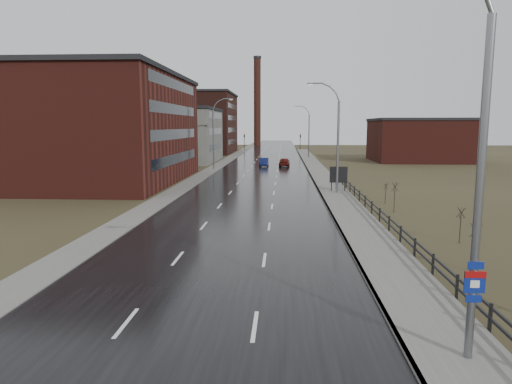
# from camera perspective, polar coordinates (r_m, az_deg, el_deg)

# --- Properties ---
(road) EXTENTS (14.00, 300.00, 0.06)m
(road) POSITION_cam_1_polar(r_m,az_deg,el_deg) (71.53, 0.82, 2.67)
(road) COLOR black
(road) RESTS_ON ground
(sidewalk_right) EXTENTS (3.20, 180.00, 0.18)m
(sidewalk_right) POSITION_cam_1_polar(r_m,az_deg,el_deg) (46.94, 9.95, -0.34)
(sidewalk_right) COLOR #595651
(sidewalk_right) RESTS_ON ground
(curb_right) EXTENTS (0.16, 180.00, 0.18)m
(curb_right) POSITION_cam_1_polar(r_m,az_deg,el_deg) (46.79, 8.10, -0.33)
(curb_right) COLOR slate
(curb_right) RESTS_ON ground
(sidewalk_left) EXTENTS (2.40, 260.00, 0.12)m
(sidewalk_left) POSITION_cam_1_polar(r_m,az_deg,el_deg) (72.36, -5.69, 2.72)
(sidewalk_left) COLOR #595651
(sidewalk_left) RESTS_ON ground
(warehouse_near) EXTENTS (22.44, 28.56, 13.50)m
(warehouse_near) POSITION_cam_1_polar(r_m,az_deg,el_deg) (61.13, -20.11, 7.53)
(warehouse_near) COLOR #471914
(warehouse_near) RESTS_ON ground
(warehouse_mid) EXTENTS (16.32, 20.40, 10.50)m
(warehouse_mid) POSITION_cam_1_polar(r_m,az_deg,el_deg) (91.63, -10.04, 7.05)
(warehouse_mid) COLOR slate
(warehouse_mid) RESTS_ON ground
(warehouse_far) EXTENTS (26.52, 24.48, 15.50)m
(warehouse_far) POSITION_cam_1_polar(r_m,az_deg,el_deg) (121.97, -9.08, 8.52)
(warehouse_far) COLOR #331611
(warehouse_far) RESTS_ON ground
(building_right) EXTENTS (18.36, 16.32, 8.50)m
(building_right) POSITION_cam_1_polar(r_m,az_deg,el_deg) (97.00, 19.75, 6.16)
(building_right) COLOR #471914
(building_right) RESTS_ON ground
(smokestack) EXTENTS (2.70, 2.70, 30.70)m
(smokestack) POSITION_cam_1_polar(r_m,az_deg,el_deg) (161.60, 0.16, 11.28)
(smokestack) COLOR #331611
(smokestack) RESTS_ON ground
(streetlight_main) EXTENTS (3.91, 0.29, 12.11)m
(streetlight_main) POSITION_cam_1_polar(r_m,az_deg,el_deg) (14.14, 25.15, 3.60)
(streetlight_main) COLOR slate
(streetlight_main) RESTS_ON ground
(streetlight_right_mid) EXTENTS (3.36, 0.28, 11.35)m
(streetlight_right_mid) POSITION_cam_1_polar(r_m,az_deg,el_deg) (47.42, 9.86, 6.73)
(streetlight_right_mid) COLOR slate
(streetlight_right_mid) RESTS_ON ground
(streetlight_left) EXTENTS (3.36, 0.28, 11.35)m
(streetlight_left) POSITION_cam_1_polar(r_m,az_deg,el_deg) (73.94, -5.12, 7.33)
(streetlight_left) COLOR slate
(streetlight_left) RESTS_ON ground
(streetlight_right_far) EXTENTS (3.36, 0.28, 11.35)m
(streetlight_right_far) POSITION_cam_1_polar(r_m,az_deg,el_deg) (101.26, 6.47, 7.55)
(streetlight_right_far) COLOR slate
(streetlight_right_far) RESTS_ON ground
(guardrail) EXTENTS (0.10, 53.05, 1.10)m
(guardrail) POSITION_cam_1_polar(r_m,az_deg,el_deg) (30.91, 16.59, -3.85)
(guardrail) COLOR black
(guardrail) RESTS_ON ground
(shrub_c) EXTENTS (0.56, 0.59, 2.36)m
(shrub_c) POSITION_cam_1_polar(r_m,az_deg,el_deg) (24.54, 25.67, -6.14)
(shrub_c) COLOR #382D23
(shrub_c) RESTS_ON ground
(shrub_d) EXTENTS (0.53, 0.55, 2.21)m
(shrub_d) POSITION_cam_1_polar(r_m,az_deg,el_deg) (30.03, 24.19, -3.69)
(shrub_d) COLOR #382D23
(shrub_d) RESTS_ON ground
(shrub_e) EXTENTS (0.59, 0.63, 2.51)m
(shrub_e) POSITION_cam_1_polar(r_m,az_deg,el_deg) (38.64, 16.93, -0.55)
(shrub_e) COLOR #382D23
(shrub_e) RESTS_ON ground
(shrub_f) EXTENTS (0.46, 0.48, 1.90)m
(shrub_f) POSITION_cam_1_polar(r_m,az_deg,el_deg) (42.93, 15.89, -0.10)
(shrub_f) COLOR #382D23
(shrub_f) RESTS_ON ground
(billboard) EXTENTS (1.87, 0.17, 2.75)m
(billboard) POSITION_cam_1_polar(r_m,az_deg,el_deg) (49.10, 10.27, 2.05)
(billboard) COLOR black
(billboard) RESTS_ON ground
(traffic_light_left) EXTENTS (0.58, 2.73, 5.30)m
(traffic_light_left) POSITION_cam_1_polar(r_m,az_deg,el_deg) (131.62, -1.47, 7.22)
(traffic_light_left) COLOR black
(traffic_light_left) RESTS_ON ground
(traffic_light_right) EXTENTS (0.58, 2.73, 5.30)m
(traffic_light_right) POSITION_cam_1_polar(r_m,az_deg,el_deg) (131.22, 5.56, 7.18)
(traffic_light_right) COLOR black
(traffic_light_right) RESTS_ON ground
(car_near) EXTENTS (1.58, 4.34, 1.42)m
(car_near) POSITION_cam_1_polar(r_m,az_deg,el_deg) (79.69, 1.01, 3.73)
(car_near) COLOR #0D1445
(car_near) RESTS_ON ground
(car_far) EXTENTS (2.01, 4.55, 1.52)m
(car_far) POSITION_cam_1_polar(r_m,az_deg,el_deg) (79.39, 3.56, 3.74)
(car_far) COLOR #54110E
(car_far) RESTS_ON ground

